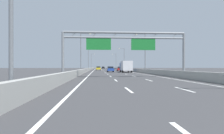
{
  "coord_description": "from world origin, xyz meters",
  "views": [
    {
      "loc": [
        -3.75,
        -0.23,
        1.48
      ],
      "look_at": [
        0.23,
        55.95,
        1.38
      ],
      "focal_mm": 32.6,
      "sensor_mm": 36.0,
      "label": 1
    }
  ],
  "objects_px": {
    "streetlamp_left_distant": "(92,60)",
    "box_truck": "(126,66)",
    "streetlamp_right_far": "(124,58)",
    "streetlamp_right_distant": "(116,60)",
    "black_car": "(103,68)",
    "streetlamp_right_mid": "(144,50)",
    "red_car": "(120,69)",
    "streetlamp_left_mid": "(82,50)",
    "yellow_car": "(98,68)",
    "blue_car": "(110,69)",
    "sign_gantry": "(124,42)",
    "streetlamp_left_far": "(89,57)"
  },
  "relations": [
    {
      "from": "streetlamp_right_mid",
      "to": "red_car",
      "type": "relative_size",
      "value": 2.29
    },
    {
      "from": "streetlamp_right_far",
      "to": "streetlamp_left_distant",
      "type": "xyz_separation_m",
      "value": [
        -14.93,
        38.74,
        0.0
      ]
    },
    {
      "from": "streetlamp_right_far",
      "to": "box_truck",
      "type": "height_order",
      "value": "streetlamp_right_far"
    },
    {
      "from": "streetlamp_left_distant",
      "to": "black_car",
      "type": "xyz_separation_m",
      "value": [
        7.38,
        10.4,
        -4.61
      ]
    },
    {
      "from": "streetlamp_left_mid",
      "to": "streetlamp_right_distant",
      "type": "height_order",
      "value": "same"
    },
    {
      "from": "blue_car",
      "to": "box_truck",
      "type": "xyz_separation_m",
      "value": [
        3.79,
        -3.8,
        0.84
      ]
    },
    {
      "from": "streetlamp_right_mid",
      "to": "streetlamp_left_distant",
      "type": "xyz_separation_m",
      "value": [
        -14.93,
        77.47,
        0.0
      ]
    },
    {
      "from": "black_car",
      "to": "blue_car",
      "type": "xyz_separation_m",
      "value": [
        -0.13,
        -79.96,
        -0.01
      ]
    },
    {
      "from": "streetlamp_left_mid",
      "to": "box_truck",
      "type": "relative_size",
      "value": 1.24
    },
    {
      "from": "streetlamp_right_mid",
      "to": "sign_gantry",
      "type": "bearing_deg",
      "value": -110.5
    },
    {
      "from": "streetlamp_right_mid",
      "to": "box_truck",
      "type": "bearing_deg",
      "value": 133.26
    },
    {
      "from": "red_car",
      "to": "yellow_car",
      "type": "relative_size",
      "value": 0.91
    },
    {
      "from": "streetlamp_left_mid",
      "to": "streetlamp_right_distant",
      "type": "bearing_deg",
      "value": 79.09
    },
    {
      "from": "streetlamp_left_far",
      "to": "blue_car",
      "type": "bearing_deg",
      "value": -76.75
    },
    {
      "from": "streetlamp_right_mid",
      "to": "streetlamp_left_distant",
      "type": "height_order",
      "value": "same"
    },
    {
      "from": "yellow_car",
      "to": "streetlamp_right_distant",
      "type": "bearing_deg",
      "value": 75.44
    },
    {
      "from": "streetlamp_right_far",
      "to": "streetlamp_right_distant",
      "type": "relative_size",
      "value": 1.0
    },
    {
      "from": "streetlamp_right_mid",
      "to": "red_car",
      "type": "bearing_deg",
      "value": 101.93
    },
    {
      "from": "black_car",
      "to": "box_truck",
      "type": "distance_m",
      "value": 83.84
    },
    {
      "from": "streetlamp_right_far",
      "to": "blue_car",
      "type": "height_order",
      "value": "streetlamp_right_far"
    },
    {
      "from": "streetlamp_right_mid",
      "to": "red_car",
      "type": "xyz_separation_m",
      "value": [
        -3.89,
        18.43,
        -4.63
      ]
    },
    {
      "from": "sign_gantry",
      "to": "blue_car",
      "type": "xyz_separation_m",
      "value": [
        -0.1,
        28.18,
        -4.07
      ]
    },
    {
      "from": "yellow_car",
      "to": "box_truck",
      "type": "relative_size",
      "value": 0.6
    },
    {
      "from": "streetlamp_right_far",
      "to": "black_car",
      "type": "bearing_deg",
      "value": 98.73
    },
    {
      "from": "sign_gantry",
      "to": "streetlamp_right_mid",
      "type": "bearing_deg",
      "value": 69.5
    },
    {
      "from": "black_car",
      "to": "blue_car",
      "type": "relative_size",
      "value": 0.99
    },
    {
      "from": "streetlamp_right_far",
      "to": "streetlamp_left_distant",
      "type": "height_order",
      "value": "same"
    },
    {
      "from": "black_car",
      "to": "yellow_car",
      "type": "distance_m",
      "value": 52.41
    },
    {
      "from": "streetlamp_left_distant",
      "to": "box_truck",
      "type": "relative_size",
      "value": 1.24
    },
    {
      "from": "box_truck",
      "to": "yellow_car",
      "type": "bearing_deg",
      "value": 102.56
    },
    {
      "from": "sign_gantry",
      "to": "yellow_car",
      "type": "height_order",
      "value": "sign_gantry"
    },
    {
      "from": "box_truck",
      "to": "blue_car",
      "type": "bearing_deg",
      "value": 134.97
    },
    {
      "from": "box_truck",
      "to": "streetlamp_right_mid",
      "type": "bearing_deg",
      "value": -46.74
    },
    {
      "from": "streetlamp_left_mid",
      "to": "black_car",
      "type": "distance_m",
      "value": 88.31
    },
    {
      "from": "streetlamp_left_distant",
      "to": "black_car",
      "type": "relative_size",
      "value": 2.1
    },
    {
      "from": "streetlamp_right_far",
      "to": "black_car",
      "type": "relative_size",
      "value": 2.1
    },
    {
      "from": "streetlamp_right_far",
      "to": "streetlamp_left_mid",
      "type": "bearing_deg",
      "value": -111.08
    },
    {
      "from": "yellow_car",
      "to": "box_truck",
      "type": "xyz_separation_m",
      "value": [
        7.01,
        -31.45,
        0.81
      ]
    },
    {
      "from": "sign_gantry",
      "to": "yellow_car",
      "type": "bearing_deg",
      "value": 93.39
    },
    {
      "from": "red_car",
      "to": "box_truck",
      "type": "relative_size",
      "value": 0.54
    },
    {
      "from": "black_car",
      "to": "box_truck",
      "type": "height_order",
      "value": "box_truck"
    },
    {
      "from": "streetlamp_left_distant",
      "to": "streetlamp_right_distant",
      "type": "relative_size",
      "value": 1.0
    },
    {
      "from": "sign_gantry",
      "to": "streetlamp_left_distant",
      "type": "relative_size",
      "value": 1.82
    },
    {
      "from": "sign_gantry",
      "to": "streetlamp_left_far",
      "type": "distance_m",
      "value": 59.46
    },
    {
      "from": "black_car",
      "to": "red_car",
      "type": "bearing_deg",
      "value": -86.99
    },
    {
      "from": "black_car",
      "to": "box_truck",
      "type": "relative_size",
      "value": 0.59
    },
    {
      "from": "streetlamp_right_mid",
      "to": "streetlamp_right_far",
      "type": "relative_size",
      "value": 1.0
    },
    {
      "from": "streetlamp_left_distant",
      "to": "box_truck",
      "type": "xyz_separation_m",
      "value": [
        11.05,
        -73.35,
        -3.78
      ]
    },
    {
      "from": "streetlamp_left_mid",
      "to": "streetlamp_left_far",
      "type": "xyz_separation_m",
      "value": [
        0.0,
        38.74,
        0.0
      ]
    },
    {
      "from": "streetlamp_right_mid",
      "to": "streetlamp_right_far",
      "type": "distance_m",
      "value": 38.74
    }
  ]
}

